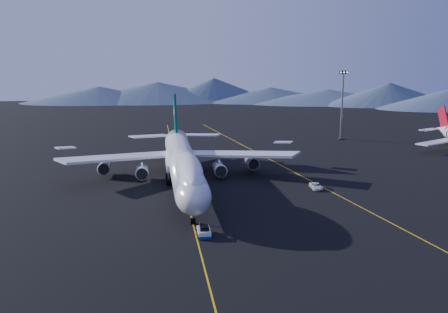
{
  "coord_description": "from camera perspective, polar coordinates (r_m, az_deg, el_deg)",
  "views": [
    {
      "loc": [
        -6.94,
        -112.69,
        29.66
      ],
      "look_at": [
        10.29,
        4.75,
        6.0
      ],
      "focal_mm": 40.0,
      "sensor_mm": 36.0,
      "label": 1
    }
  ],
  "objects": [
    {
      "name": "pushback_tug",
      "position": [
        85.3,
        -2.31,
        -8.66
      ],
      "size": [
        2.5,
        4.31,
        1.87
      ],
      "rotation": [
        0.0,
        0.0,
        0.0
      ],
      "color": "silver",
      "rests_on": "ground"
    },
    {
      "name": "service_van",
      "position": [
        116.21,
        10.49,
        -3.35
      ],
      "size": [
        2.68,
        5.16,
        1.39
      ],
      "primitive_type": "imported",
      "rotation": [
        0.0,
        0.0,
        -0.08
      ],
      "color": "white",
      "rests_on": "ground"
    },
    {
      "name": "taxiway_line_side",
      "position": [
        131.52,
        8.19,
        -1.87
      ],
      "size": [
        28.08,
        198.09,
        0.01
      ],
      "primitive_type": "cube",
      "rotation": [
        0.0,
        0.0,
        0.14
      ],
      "color": "#E1AF0D",
      "rests_on": "ground"
    },
    {
      "name": "ground",
      "position": [
        116.74,
        -4.67,
        -3.48
      ],
      "size": [
        500.0,
        500.0,
        0.0
      ],
      "primitive_type": "plane",
      "color": "black",
      "rests_on": "ground"
    },
    {
      "name": "boeing_747",
      "position": [
        115.43,
        -4.72,
        -0.69
      ],
      "size": [
        59.62,
        72.43,
        19.37
      ],
      "color": "silver",
      "rests_on": "ground"
    },
    {
      "name": "taxiway_line_main",
      "position": [
        116.73,
        -4.67,
        -3.48
      ],
      "size": [
        0.25,
        220.0,
        0.01
      ],
      "primitive_type": "cube",
      "color": "#E1AF0D",
      "rests_on": "ground"
    },
    {
      "name": "floodlight_mast",
      "position": [
        187.11,
        13.34,
        5.75
      ],
      "size": [
        3.08,
        2.31,
        24.94
      ],
      "rotation": [
        0.0,
        0.0,
        0.41
      ],
      "color": "black",
      "rests_on": "ground"
    }
  ]
}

